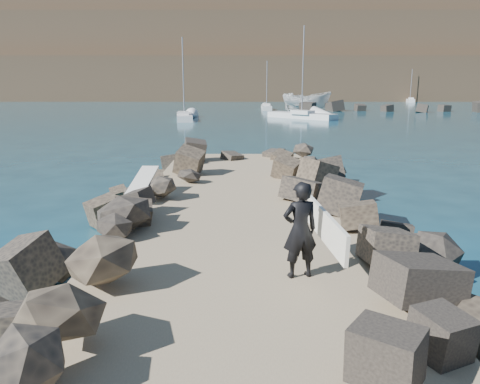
{
  "coord_description": "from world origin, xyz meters",
  "views": [
    {
      "loc": [
        0.03,
        -11.61,
        3.98
      ],
      "look_at": [
        0.0,
        -1.0,
        1.5
      ],
      "focal_mm": 35.0,
      "sensor_mm": 36.0,
      "label": 1
    }
  ],
  "objects_px": {
    "boat_imported": "(307,101)",
    "surfer_with_board": "(304,230)",
    "sailboat_b": "(267,107)",
    "surfboard_resting": "(143,184)"
  },
  "relations": [
    {
      "from": "boat_imported",
      "to": "surfer_with_board",
      "type": "bearing_deg",
      "value": -173.0
    },
    {
      "from": "surfboard_resting",
      "to": "sailboat_b",
      "type": "xyz_separation_m",
      "value": [
        6.77,
        58.0,
        -0.69
      ]
    },
    {
      "from": "surfer_with_board",
      "to": "sailboat_b",
      "type": "xyz_separation_m",
      "value": [
        2.74,
        63.8,
        -1.13
      ]
    },
    {
      "from": "surfboard_resting",
      "to": "surfer_with_board",
      "type": "xyz_separation_m",
      "value": [
        4.03,
        -5.8,
        0.44
      ]
    },
    {
      "from": "surfboard_resting",
      "to": "boat_imported",
      "type": "distance_m",
      "value": 57.04
    },
    {
      "from": "boat_imported",
      "to": "surfboard_resting",
      "type": "bearing_deg",
      "value": -177.81
    },
    {
      "from": "surfer_with_board",
      "to": "surfboard_resting",
      "type": "bearing_deg",
      "value": 124.8
    },
    {
      "from": "boat_imported",
      "to": "sailboat_b",
      "type": "distance_m",
      "value": 6.24
    },
    {
      "from": "boat_imported",
      "to": "surfer_with_board",
      "type": "distance_m",
      "value": 62.04
    },
    {
      "from": "boat_imported",
      "to": "sailboat_b",
      "type": "relative_size",
      "value": 0.97
    }
  ]
}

